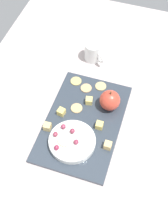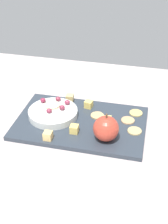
# 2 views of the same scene
# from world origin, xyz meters

# --- Properties ---
(table) EXTENTS (1.40, 0.89, 0.05)m
(table) POSITION_xyz_m (0.00, 0.00, 0.02)
(table) COLOR #BEAEAB
(table) RESTS_ON ground
(platter) EXTENTS (0.40, 0.26, 0.01)m
(platter) POSITION_xyz_m (0.00, -0.02, 0.05)
(platter) COLOR #303944
(platter) RESTS_ON table
(serving_dish) EXTENTS (0.15, 0.15, 0.02)m
(serving_dish) POSITION_xyz_m (-0.09, -0.01, 0.07)
(serving_dish) COLOR silver
(serving_dish) RESTS_ON platter
(apple_whole) EXTENTS (0.07, 0.07, 0.07)m
(apple_whole) POSITION_xyz_m (0.09, -0.09, 0.10)
(apple_whole) COLOR #C23F2D
(apple_whole) RESTS_ON platter
(apple_stem) EXTENTS (0.01, 0.01, 0.01)m
(apple_stem) POSITION_xyz_m (0.09, -0.09, 0.14)
(apple_stem) COLOR brown
(apple_stem) RESTS_ON apple_whole
(cheese_cube_0) EXTENTS (0.03, 0.03, 0.02)m
(cheese_cube_0) POSITION_xyz_m (0.01, 0.07, 0.07)
(cheese_cube_0) COLOR #F4D56A
(cheese_cube_0) RESTS_ON platter
(cheese_cube_1) EXTENTS (0.02, 0.02, 0.02)m
(cheese_cube_1) POSITION_xyz_m (-0.01, -0.08, 0.07)
(cheese_cube_1) COLOR #F1D068
(cheese_cube_1) RESTS_ON platter
(cheese_cube_2) EXTENTS (0.03, 0.03, 0.02)m
(cheese_cube_2) POSITION_xyz_m (0.08, -0.01, 0.07)
(cheese_cube_2) COLOR #E8D06E
(cheese_cube_2) RESTS_ON platter
(cheese_cube_3) EXTENTS (0.03, 0.03, 0.02)m
(cheese_cube_3) POSITION_xyz_m (-0.06, 0.09, 0.07)
(cheese_cube_3) COLOR #E2C178
(cheese_cube_3) RESTS_ON platter
(cheese_cube_4) EXTENTS (0.02, 0.02, 0.02)m
(cheese_cube_4) POSITION_xyz_m (-0.07, -0.12, 0.07)
(cheese_cube_4) COLOR #F1C879
(cheese_cube_4) RESTS_ON platter
(cracker_0) EXTENTS (0.04, 0.04, 0.00)m
(cracker_0) POSITION_xyz_m (0.14, 0.02, 0.06)
(cracker_0) COLOR tan
(cracker_0) RESTS_ON platter
(cracker_1) EXTENTS (0.04, 0.04, 0.00)m
(cracker_1) POSITION_xyz_m (0.16, 0.07, 0.06)
(cracker_1) COLOR tan
(cracker_1) RESTS_ON platter
(cracker_2) EXTENTS (0.04, 0.04, 0.00)m
(cracker_2) POSITION_xyz_m (0.17, -0.03, 0.06)
(cracker_2) COLOR tan
(cracker_2) RESTS_ON platter
(cracker_3) EXTENTS (0.04, 0.04, 0.00)m
(cracker_3) POSITION_xyz_m (0.04, 0.02, 0.06)
(cracker_3) COLOR tan
(cracker_3) RESTS_ON platter
(grape_0) EXTENTS (0.02, 0.02, 0.01)m
(grape_0) POSITION_xyz_m (-0.09, 0.05, 0.09)
(grape_0) COLOR #8D3447
(grape_0) RESTS_ON serving_dish
(grape_1) EXTENTS (0.02, 0.02, 0.02)m
(grape_1) POSITION_xyz_m (-0.06, 0.00, 0.09)
(grape_1) COLOR #8C3147
(grape_1) RESTS_ON serving_dish
(grape_2) EXTENTS (0.02, 0.02, 0.01)m
(grape_2) POSITION_xyz_m (-0.10, -0.02, 0.09)
(grape_2) COLOR #8D3149
(grape_2) RESTS_ON serving_dish
(grape_3) EXTENTS (0.02, 0.02, 0.02)m
(grape_3) POSITION_xyz_m (-0.06, 0.03, 0.09)
(grape_3) COLOR #973750
(grape_3) RESTS_ON serving_dish
(grape_4) EXTENTS (0.02, 0.02, 0.02)m
(grape_4) POSITION_xyz_m (-0.14, 0.03, 0.09)
(grape_4) COLOR #8F2943
(grape_4) RESTS_ON serving_dish
(apple_slice_0) EXTENTS (0.05, 0.05, 0.01)m
(apple_slice_0) POSITION_xyz_m (-0.10, 0.01, 0.09)
(apple_slice_0) COLOR beige
(apple_slice_0) RESTS_ON serving_dish
(cup) EXTENTS (0.08, 0.09, 0.08)m
(cup) POSITION_xyz_m (0.31, 0.04, 0.09)
(cup) COLOR silver
(cup) RESTS_ON table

